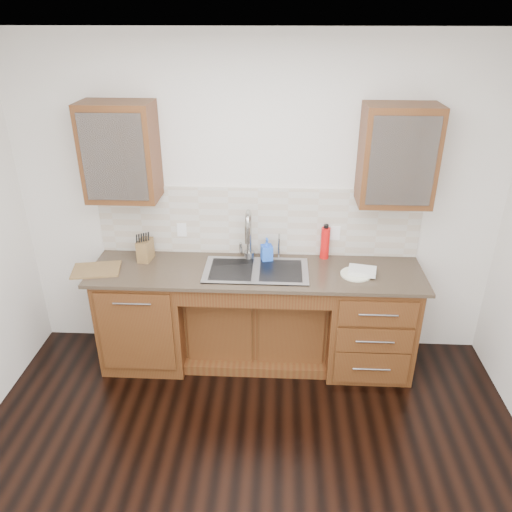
# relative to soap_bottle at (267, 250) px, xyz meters

# --- Properties ---
(ground) EXTENTS (4.00, 3.50, 0.10)m
(ground) POSITION_rel_soap_bottle_xyz_m (-0.08, -1.60, -1.06)
(ground) COLOR black
(ceiling) EXTENTS (4.00, 3.50, 0.10)m
(ceiling) POSITION_rel_soap_bottle_xyz_m (-0.08, -1.60, 1.74)
(ceiling) COLOR white
(ceiling) RESTS_ON wall_back
(wall_back) EXTENTS (4.00, 0.10, 2.70)m
(wall_back) POSITION_rel_soap_bottle_xyz_m (-0.08, 0.20, 0.34)
(wall_back) COLOR silver
(wall_back) RESTS_ON ground
(base_cabinet_left) EXTENTS (0.70, 0.62, 0.88)m
(base_cabinet_left) POSITION_rel_soap_bottle_xyz_m (-1.03, -0.16, -0.57)
(base_cabinet_left) COLOR #593014
(base_cabinet_left) RESTS_ON ground
(base_cabinet_center) EXTENTS (1.20, 0.44, 0.70)m
(base_cabinet_center) POSITION_rel_soap_bottle_xyz_m (-0.08, -0.07, -0.66)
(base_cabinet_center) COLOR #593014
(base_cabinet_center) RESTS_ON ground
(base_cabinet_right) EXTENTS (0.70, 0.62, 0.88)m
(base_cabinet_right) POSITION_rel_soap_bottle_xyz_m (0.87, -0.16, -0.57)
(base_cabinet_right) COLOR #593014
(base_cabinet_right) RESTS_ON ground
(countertop) EXTENTS (2.70, 0.65, 0.03)m
(countertop) POSITION_rel_soap_bottle_xyz_m (-0.08, -0.18, -0.12)
(countertop) COLOR #84705B
(countertop) RESTS_ON base_cabinet_left
(backsplash) EXTENTS (2.70, 0.02, 0.59)m
(backsplash) POSITION_rel_soap_bottle_xyz_m (-0.08, 0.14, 0.19)
(backsplash) COLOR beige
(backsplash) RESTS_ON wall_back
(sink) EXTENTS (0.84, 0.46, 0.19)m
(sink) POSITION_rel_soap_bottle_xyz_m (-0.08, -0.19, -0.19)
(sink) COLOR #9E9EA5
(sink) RESTS_ON countertop
(faucet) EXTENTS (0.04, 0.04, 0.40)m
(faucet) POSITION_rel_soap_bottle_xyz_m (-0.15, 0.04, 0.10)
(faucet) COLOR #999993
(faucet) RESTS_ON countertop
(filter_tap) EXTENTS (0.02, 0.02, 0.24)m
(filter_tap) POSITION_rel_soap_bottle_xyz_m (0.10, 0.05, 0.02)
(filter_tap) COLOR #999993
(filter_tap) RESTS_ON countertop
(upper_cabinet_left) EXTENTS (0.55, 0.34, 0.75)m
(upper_cabinet_left) POSITION_rel_soap_bottle_xyz_m (-1.13, -0.02, 0.81)
(upper_cabinet_left) COLOR #593014
(upper_cabinet_left) RESTS_ON wall_back
(upper_cabinet_right) EXTENTS (0.55, 0.34, 0.75)m
(upper_cabinet_right) POSITION_rel_soap_bottle_xyz_m (0.97, -0.02, 0.81)
(upper_cabinet_right) COLOR #593014
(upper_cabinet_right) RESTS_ON wall_back
(outlet_left) EXTENTS (0.08, 0.01, 0.12)m
(outlet_left) POSITION_rel_soap_bottle_xyz_m (-0.73, 0.12, 0.11)
(outlet_left) COLOR white
(outlet_left) RESTS_ON backsplash
(outlet_right) EXTENTS (0.08, 0.01, 0.12)m
(outlet_right) POSITION_rel_soap_bottle_xyz_m (0.57, 0.12, 0.11)
(outlet_right) COLOR white
(outlet_right) RESTS_ON backsplash
(soap_bottle) EXTENTS (0.11, 0.11, 0.20)m
(soap_bottle) POSITION_rel_soap_bottle_xyz_m (0.00, 0.00, 0.00)
(soap_bottle) COLOR blue
(soap_bottle) RESTS_ON countertop
(water_bottle) EXTENTS (0.08, 0.08, 0.28)m
(water_bottle) POSITION_rel_soap_bottle_xyz_m (0.49, 0.07, 0.04)
(water_bottle) COLOR red
(water_bottle) RESTS_ON countertop
(plate) EXTENTS (0.31, 0.31, 0.01)m
(plate) POSITION_rel_soap_bottle_xyz_m (0.72, -0.22, -0.09)
(plate) COLOR #EAEBCB
(plate) RESTS_ON countertop
(dish_towel) EXTENTS (0.24, 0.20, 0.03)m
(dish_towel) POSITION_rel_soap_bottle_xyz_m (0.77, -0.21, -0.07)
(dish_towel) COLOR white
(dish_towel) RESTS_ON plate
(knife_block) EXTENTS (0.12, 0.17, 0.18)m
(knife_block) POSITION_rel_soap_bottle_xyz_m (-1.02, -0.04, -0.01)
(knife_block) COLOR #AA6C24
(knife_block) RESTS_ON countertop
(cutting_board) EXTENTS (0.42, 0.33, 0.02)m
(cutting_board) POSITION_rel_soap_bottle_xyz_m (-1.37, -0.26, -0.09)
(cutting_board) COLOR #A47333
(cutting_board) RESTS_ON countertop
(cup_left_a) EXTENTS (0.17, 0.17, 0.11)m
(cup_left_a) POSITION_rel_soap_bottle_xyz_m (-1.22, -0.02, 0.77)
(cup_left_a) COLOR white
(cup_left_a) RESTS_ON upper_cabinet_left
(cup_left_b) EXTENTS (0.11, 0.11, 0.09)m
(cup_left_b) POSITION_rel_soap_bottle_xyz_m (-0.98, -0.02, 0.76)
(cup_left_b) COLOR silver
(cup_left_b) RESTS_ON upper_cabinet_left
(cup_right_a) EXTENTS (0.15, 0.15, 0.10)m
(cup_right_a) POSITION_rel_soap_bottle_xyz_m (0.87, -0.02, 0.76)
(cup_right_a) COLOR white
(cup_right_a) RESTS_ON upper_cabinet_right
(cup_right_b) EXTENTS (0.11, 0.11, 0.10)m
(cup_right_b) POSITION_rel_soap_bottle_xyz_m (1.08, -0.02, 0.76)
(cup_right_b) COLOR white
(cup_right_b) RESTS_ON upper_cabinet_right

